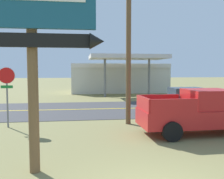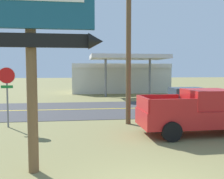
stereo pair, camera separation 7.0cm
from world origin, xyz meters
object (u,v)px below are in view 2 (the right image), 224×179
object	(u,v)px
motel_sign	(32,13)
utility_pole	(129,36)
pickup_red_parked_on_lawn	(200,112)
car_grey_far_lane	(185,100)
gas_station	(119,77)
stop_sign	(7,86)

from	to	relation	value
motel_sign	utility_pole	world-z (taller)	utility_pole
motel_sign	utility_pole	xyz separation A→B (m)	(3.73, 5.94, 0.24)
motel_sign	pickup_red_parked_on_lawn	bearing A→B (deg)	28.37
pickup_red_parked_on_lawn	car_grey_far_lane	bearing A→B (deg)	72.24
car_grey_far_lane	pickup_red_parked_on_lawn	bearing A→B (deg)	-107.76
pickup_red_parked_on_lawn	gas_station	bearing A→B (deg)	90.08
motel_sign	utility_pole	size ratio (longest dim) A/B	0.73
car_grey_far_lane	stop_sign	bearing A→B (deg)	-163.15
stop_sign	utility_pole	bearing A→B (deg)	0.18
utility_pole	pickup_red_parked_on_lawn	world-z (taller)	utility_pole
motel_sign	car_grey_far_lane	size ratio (longest dim) A/B	1.47
utility_pole	gas_station	xyz separation A→B (m)	(2.68, 19.35, -2.58)
motel_sign	stop_sign	size ratio (longest dim) A/B	2.10
motel_sign	car_grey_far_lane	distance (m)	12.77
gas_station	motel_sign	bearing A→B (deg)	-104.21
gas_station	utility_pole	bearing A→B (deg)	-97.88
stop_sign	gas_station	world-z (taller)	gas_station
car_grey_far_lane	gas_station	bearing A→B (deg)	96.48
motel_sign	stop_sign	xyz separation A→B (m)	(-2.28, 5.93, -2.26)
stop_sign	motel_sign	bearing A→B (deg)	-68.93
pickup_red_parked_on_lawn	car_grey_far_lane	distance (m)	5.92
motel_sign	utility_pole	bearing A→B (deg)	57.90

